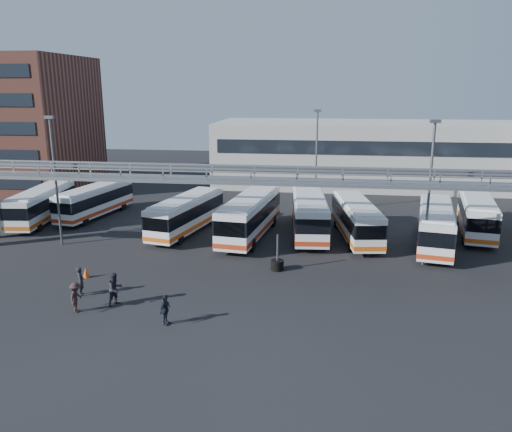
# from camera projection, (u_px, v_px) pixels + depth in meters

# --- Properties ---
(ground) EXTENTS (140.00, 140.00, 0.00)m
(ground) POSITION_uv_depth(u_px,v_px,m) (242.00, 294.00, 30.51)
(ground) COLOR black
(ground) RESTS_ON ground
(gantry) EXTENTS (51.40, 5.15, 7.10)m
(gantry) POSITION_uv_depth(u_px,v_px,m) (255.00, 188.00, 34.77)
(gantry) COLOR gray
(gantry) RESTS_ON ground
(apartment_building) EXTENTS (18.00, 15.00, 16.00)m
(apartment_building) POSITION_uv_depth(u_px,v_px,m) (9.00, 123.00, 61.71)
(apartment_building) COLOR brown
(apartment_building) RESTS_ON ground
(warehouse) EXTENTS (42.00, 14.00, 8.00)m
(warehouse) POSITION_uv_depth(u_px,v_px,m) (380.00, 154.00, 64.42)
(warehouse) COLOR #9E9E99
(warehouse) RESTS_ON ground
(light_pole_left) EXTENTS (0.70, 0.35, 10.21)m
(light_pole_left) POSITION_uv_depth(u_px,v_px,m) (55.00, 174.00, 38.83)
(light_pole_left) COLOR #4C4F54
(light_pole_left) RESTS_ON ground
(light_pole_mid) EXTENTS (0.70, 0.35, 10.21)m
(light_pole_mid) POSITION_uv_depth(u_px,v_px,m) (430.00, 186.00, 34.24)
(light_pole_mid) COLOR #4C4F54
(light_pole_mid) RESTS_ON ground
(light_pole_back) EXTENTS (0.70, 0.35, 10.21)m
(light_pole_back) POSITION_uv_depth(u_px,v_px,m) (316.00, 155.00, 49.67)
(light_pole_back) COLOR #4C4F54
(light_pole_back) RESTS_ON ground
(bus_0) EXTENTS (3.50, 10.56, 3.15)m
(bus_0) POSITION_uv_depth(u_px,v_px,m) (42.00, 204.00, 46.56)
(bus_0) COLOR silver
(bus_0) RESTS_ON ground
(bus_1) EXTENTS (3.99, 10.28, 3.05)m
(bus_1) POSITION_uv_depth(u_px,v_px,m) (95.00, 200.00, 48.45)
(bus_1) COLOR silver
(bus_1) RESTS_ON ground
(bus_3) EXTENTS (4.51, 10.70, 3.17)m
(bus_3) POSITION_uv_depth(u_px,v_px,m) (186.00, 213.00, 43.15)
(bus_3) COLOR silver
(bus_3) RESTS_ON ground
(bus_4) EXTENTS (4.05, 11.72, 3.49)m
(bus_4) POSITION_uv_depth(u_px,v_px,m) (250.00, 215.00, 41.80)
(bus_4) COLOR silver
(bus_4) RESTS_ON ground
(bus_5) EXTENTS (3.56, 11.65, 3.49)m
(bus_5) POSITION_uv_depth(u_px,v_px,m) (309.00, 212.00, 42.66)
(bus_5) COLOR silver
(bus_5) RESTS_ON ground
(bus_6) EXTENTS (3.91, 10.71, 3.18)m
(bus_6) POSITION_uv_depth(u_px,v_px,m) (356.00, 218.00, 41.35)
(bus_6) COLOR silver
(bus_6) RESTS_ON ground
(bus_7) EXTENTS (4.49, 11.12, 3.29)m
(bus_7) POSITION_uv_depth(u_px,v_px,m) (435.00, 225.00, 39.22)
(bus_7) COLOR silver
(bus_7) RESTS_ON ground
(bus_8) EXTENTS (4.41, 10.95, 3.24)m
(bus_8) POSITION_uv_depth(u_px,v_px,m) (477.00, 213.00, 42.80)
(bus_8) COLOR silver
(bus_8) RESTS_ON ground
(pedestrian_a) EXTENTS (0.64, 0.77, 1.80)m
(pedestrian_a) POSITION_uv_depth(u_px,v_px,m) (81.00, 281.00, 30.20)
(pedestrian_a) COLOR black
(pedestrian_a) RESTS_ON ground
(pedestrian_b) EXTENTS (1.12, 1.19, 1.95)m
(pedestrian_b) POSITION_uv_depth(u_px,v_px,m) (115.00, 289.00, 28.83)
(pedestrian_b) COLOR #282331
(pedestrian_b) RESTS_ON ground
(pedestrian_c) EXTENTS (0.75, 1.19, 1.75)m
(pedestrian_c) POSITION_uv_depth(u_px,v_px,m) (76.00, 297.00, 27.93)
(pedestrian_c) COLOR #302020
(pedestrian_c) RESTS_ON ground
(pedestrian_d) EXTENTS (0.59, 1.04, 1.67)m
(pedestrian_d) POSITION_uv_depth(u_px,v_px,m) (165.00, 310.00, 26.44)
(pedestrian_d) COLOR black
(pedestrian_d) RESTS_ON ground
(cone_right) EXTENTS (0.55, 0.55, 0.71)m
(cone_right) POSITION_uv_depth(u_px,v_px,m) (86.00, 272.00, 33.14)
(cone_right) COLOR #E74A0C
(cone_right) RESTS_ON ground
(tire_stack) EXTENTS (0.90, 0.90, 2.57)m
(tire_stack) POSITION_uv_depth(u_px,v_px,m) (277.00, 264.00, 34.49)
(tire_stack) COLOR black
(tire_stack) RESTS_ON ground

